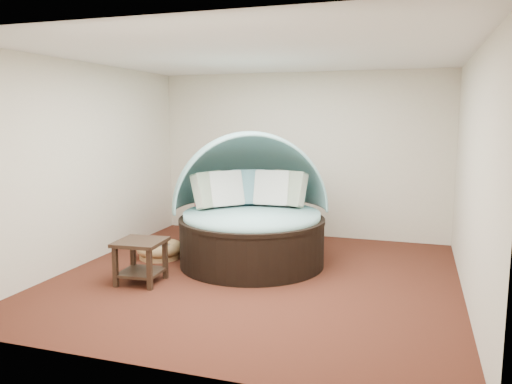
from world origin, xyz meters
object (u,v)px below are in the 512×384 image
(pet_basket, at_px, (160,250))
(red_armchair, at_px, (224,214))
(canopy_daybed, at_px, (251,202))
(side_table, at_px, (141,255))

(pet_basket, bearing_deg, red_armchair, 73.17)
(canopy_daybed, height_order, red_armchair, canopy_daybed)
(red_armchair, bearing_deg, side_table, -76.98)
(red_armchair, relative_size, side_table, 1.57)
(pet_basket, bearing_deg, side_table, -73.04)
(canopy_daybed, relative_size, red_armchair, 2.87)
(canopy_daybed, relative_size, side_table, 4.51)
(canopy_daybed, bearing_deg, side_table, -152.47)
(canopy_daybed, bearing_deg, red_armchair, 102.26)
(pet_basket, distance_m, side_table, 1.13)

